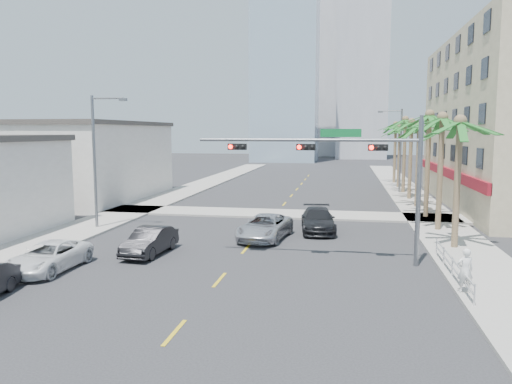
# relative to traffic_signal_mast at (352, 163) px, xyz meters

# --- Properties ---
(ground) EXTENTS (260.00, 260.00, 0.00)m
(ground) POSITION_rel_traffic_signal_mast_xyz_m (-5.78, -7.95, -5.06)
(ground) COLOR #262628
(ground) RESTS_ON ground
(sidewalk_right) EXTENTS (4.00, 120.00, 0.15)m
(sidewalk_right) POSITION_rel_traffic_signal_mast_xyz_m (6.22, 12.05, -4.99)
(sidewalk_right) COLOR gray
(sidewalk_right) RESTS_ON ground
(sidewalk_left) EXTENTS (4.00, 120.00, 0.15)m
(sidewalk_left) POSITION_rel_traffic_signal_mast_xyz_m (-17.78, 12.05, -4.99)
(sidewalk_left) COLOR gray
(sidewalk_left) RESTS_ON ground
(sidewalk_cross) EXTENTS (80.00, 4.00, 0.15)m
(sidewalk_cross) POSITION_rel_traffic_signal_mast_xyz_m (-5.78, 14.05, -4.99)
(sidewalk_cross) COLOR gray
(sidewalk_cross) RESTS_ON ground
(building_left_far) EXTENTS (11.00, 18.00, 7.20)m
(building_left_far) POSITION_rel_traffic_signal_mast_xyz_m (-25.28, 20.05, -1.46)
(building_left_far) COLOR beige
(building_left_far) RESTS_ON ground
(tower_far_left) EXTENTS (14.00, 14.00, 48.00)m
(tower_far_left) POSITION_rel_traffic_signal_mast_xyz_m (-13.78, 87.05, 18.94)
(tower_far_left) COLOR #99B2C6
(tower_far_left) RESTS_ON ground
(tower_far_right) EXTENTS (12.00, 12.00, 60.00)m
(tower_far_right) POSITION_rel_traffic_signal_mast_xyz_m (3.22, 102.05, 24.94)
(tower_far_right) COLOR #ADADB2
(tower_far_right) RESTS_ON ground
(tower_far_center) EXTENTS (16.00, 16.00, 42.00)m
(tower_far_center) POSITION_rel_traffic_signal_mast_xyz_m (-8.78, 117.05, 15.94)
(tower_far_center) COLOR #ADADB2
(tower_far_center) RESTS_ON ground
(traffic_signal_mast) EXTENTS (11.12, 0.54, 7.20)m
(traffic_signal_mast) POSITION_rel_traffic_signal_mast_xyz_m (0.00, 0.00, 0.00)
(traffic_signal_mast) COLOR slate
(traffic_signal_mast) RESTS_ON ground
(palm_tree_0) EXTENTS (4.80, 4.80, 7.80)m
(palm_tree_0) POSITION_rel_traffic_signal_mast_xyz_m (5.82, 4.05, 2.02)
(palm_tree_0) COLOR brown
(palm_tree_0) RESTS_ON ground
(palm_tree_1) EXTENTS (4.80, 4.80, 8.16)m
(palm_tree_1) POSITION_rel_traffic_signal_mast_xyz_m (5.82, 9.25, 2.37)
(palm_tree_1) COLOR brown
(palm_tree_1) RESTS_ON ground
(palm_tree_2) EXTENTS (4.80, 4.80, 8.52)m
(palm_tree_2) POSITION_rel_traffic_signal_mast_xyz_m (5.82, 14.45, 2.72)
(palm_tree_2) COLOR brown
(palm_tree_2) RESTS_ON ground
(palm_tree_3) EXTENTS (4.80, 4.80, 7.80)m
(palm_tree_3) POSITION_rel_traffic_signal_mast_xyz_m (5.82, 19.65, 2.02)
(palm_tree_3) COLOR brown
(palm_tree_3) RESTS_ON ground
(palm_tree_4) EXTENTS (4.80, 4.80, 8.16)m
(palm_tree_4) POSITION_rel_traffic_signal_mast_xyz_m (5.82, 24.85, 2.37)
(palm_tree_4) COLOR brown
(palm_tree_4) RESTS_ON ground
(palm_tree_5) EXTENTS (4.80, 4.80, 8.52)m
(palm_tree_5) POSITION_rel_traffic_signal_mast_xyz_m (5.82, 30.05, 2.72)
(palm_tree_5) COLOR brown
(palm_tree_5) RESTS_ON ground
(palm_tree_6) EXTENTS (4.80, 4.80, 7.80)m
(palm_tree_6) POSITION_rel_traffic_signal_mast_xyz_m (5.82, 35.25, 2.02)
(palm_tree_6) COLOR brown
(palm_tree_6) RESTS_ON ground
(palm_tree_7) EXTENTS (4.80, 4.80, 8.16)m
(palm_tree_7) POSITION_rel_traffic_signal_mast_xyz_m (5.82, 40.45, 2.37)
(palm_tree_7) COLOR brown
(palm_tree_7) RESTS_ON ground
(streetlight_left) EXTENTS (2.55, 0.25, 9.00)m
(streetlight_left) POSITION_rel_traffic_signal_mast_xyz_m (-16.78, 6.05, -0.00)
(streetlight_left) COLOR slate
(streetlight_left) RESTS_ON ground
(streetlight_right) EXTENTS (2.55, 0.25, 9.00)m
(streetlight_right) POSITION_rel_traffic_signal_mast_xyz_m (5.21, 30.05, -0.00)
(streetlight_right) COLOR slate
(streetlight_right) RESTS_ON ground
(guardrail) EXTENTS (0.08, 8.08, 1.00)m
(guardrail) POSITION_rel_traffic_signal_mast_xyz_m (4.52, -1.95, -4.39)
(guardrail) COLOR silver
(guardrail) RESTS_ON ground
(car_parked_far) EXTENTS (2.37, 4.96, 1.36)m
(car_parked_far) POSITION_rel_traffic_signal_mast_xyz_m (-14.19, -3.92, -4.38)
(car_parked_far) COLOR white
(car_parked_far) RESTS_ON ground
(car_lane_left) EXTENTS (1.83, 4.52, 1.46)m
(car_lane_left) POSITION_rel_traffic_signal_mast_xyz_m (-10.67, -0.03, -4.33)
(car_lane_left) COLOR black
(car_lane_left) RESTS_ON ground
(car_lane_center) EXTENTS (3.20, 5.70, 1.51)m
(car_lane_center) POSITION_rel_traffic_signal_mast_xyz_m (-5.15, 4.88, -4.31)
(car_lane_center) COLOR silver
(car_lane_center) RESTS_ON ground
(car_lane_right) EXTENTS (2.72, 5.53, 1.55)m
(car_lane_right) POSITION_rel_traffic_signal_mast_xyz_m (-2.05, 7.81, -4.29)
(car_lane_right) COLOR black
(car_lane_right) RESTS_ON ground
(pedestrian) EXTENTS (0.73, 0.55, 1.82)m
(pedestrian) POSITION_rel_traffic_signal_mast_xyz_m (4.52, -4.31, -4.00)
(pedestrian) COLOR white
(pedestrian) RESTS_ON sidewalk_right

